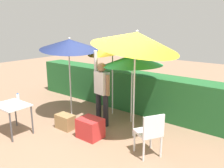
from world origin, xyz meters
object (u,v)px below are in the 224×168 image
at_px(chair_plastic, 150,132).
at_px(folding_table, 12,108).
at_px(umbrella_rainbow, 132,60).
at_px(cooler_box, 90,128).
at_px(umbrella_yellow, 136,40).
at_px(crate_cardboard, 65,122).
at_px(umbrella_navy, 113,45).
at_px(person_vendor, 102,89).
at_px(bottle_water, 18,98).
at_px(umbrella_orange, 69,44).

distance_m(chair_plastic, folding_table, 3.19).
xyz_separation_m(umbrella_rainbow, cooler_box, (-0.23, -1.30, -1.42)).
distance_m(umbrella_yellow, crate_cardboard, 2.64).
xyz_separation_m(umbrella_rainbow, umbrella_navy, (-0.72, 0.15, 0.33)).
distance_m(umbrella_rainbow, folding_table, 3.06).
xyz_separation_m(umbrella_rainbow, folding_table, (-1.79, -2.27, -1.01)).
bearing_deg(cooler_box, folding_table, -148.22).
bearing_deg(umbrella_yellow, crate_cardboard, -155.06).
distance_m(cooler_box, crate_cardboard, 0.82).
distance_m(umbrella_rainbow, crate_cardboard, 2.25).
relative_size(person_vendor, folding_table, 2.35).
bearing_deg(crate_cardboard, umbrella_rainbow, 51.87).
distance_m(person_vendor, cooler_box, 1.05).
xyz_separation_m(umbrella_rainbow, bottle_water, (-1.75, -2.12, -0.81)).
xyz_separation_m(person_vendor, crate_cardboard, (-0.54, -0.77, -0.76)).
bearing_deg(crate_cardboard, folding_table, -128.51).
xyz_separation_m(cooler_box, bottle_water, (-1.52, -0.82, 0.61)).
distance_m(person_vendor, bottle_water, 1.99).
bearing_deg(cooler_box, chair_plastic, 5.96).
height_order(umbrella_rainbow, umbrella_navy, umbrella_navy).
xyz_separation_m(umbrella_navy, chair_plastic, (1.92, -1.30, -1.46)).
height_order(umbrella_orange, umbrella_yellow, umbrella_yellow).
height_order(umbrella_yellow, folding_table, umbrella_yellow).
distance_m(umbrella_yellow, cooler_box, 2.20).
relative_size(folding_table, bottle_water, 3.33).
bearing_deg(umbrella_orange, cooler_box, -24.48).
relative_size(umbrella_orange, umbrella_yellow, 0.89).
bearing_deg(crate_cardboard, umbrella_yellow, 24.94).
bearing_deg(umbrella_navy, umbrella_yellow, -32.24).
height_order(umbrella_yellow, cooler_box, umbrella_yellow).
distance_m(umbrella_yellow, person_vendor, 1.61).
bearing_deg(person_vendor, umbrella_rainbow, 48.51).
bearing_deg(bottle_water, umbrella_orange, 78.05).
bearing_deg(bottle_water, cooler_box, 28.30).
relative_size(umbrella_rainbow, chair_plastic, 2.05).
distance_m(umbrella_navy, bottle_water, 2.74).
height_order(umbrella_orange, bottle_water, umbrella_orange).
bearing_deg(cooler_box, umbrella_rainbow, 79.87).
xyz_separation_m(umbrella_navy, crate_cardboard, (-0.33, -1.49, -1.80)).
bearing_deg(bottle_water, folding_table, -104.37).
bearing_deg(crate_cardboard, umbrella_navy, 77.48).
height_order(umbrella_orange, folding_table, umbrella_orange).
xyz_separation_m(umbrella_orange, folding_table, (-0.33, -1.52, -1.37)).
relative_size(chair_plastic, bottle_water, 3.71).
relative_size(chair_plastic, cooler_box, 1.67).
distance_m(umbrella_rainbow, bottle_water, 2.87).
bearing_deg(cooler_box, crate_cardboard, -177.30).
bearing_deg(umbrella_navy, folding_table, -113.84).
distance_m(umbrella_orange, chair_plastic, 3.08).
relative_size(umbrella_navy, bottle_water, 9.71).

